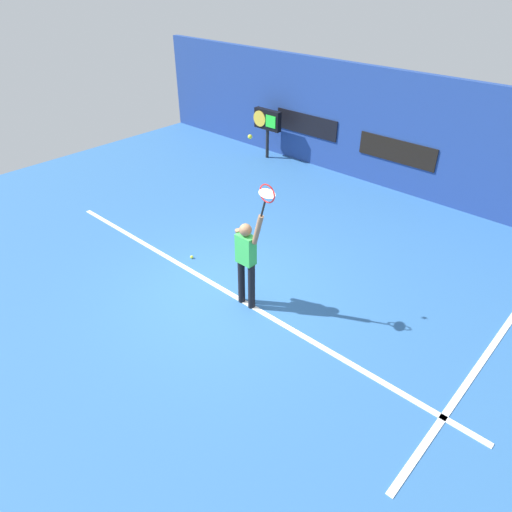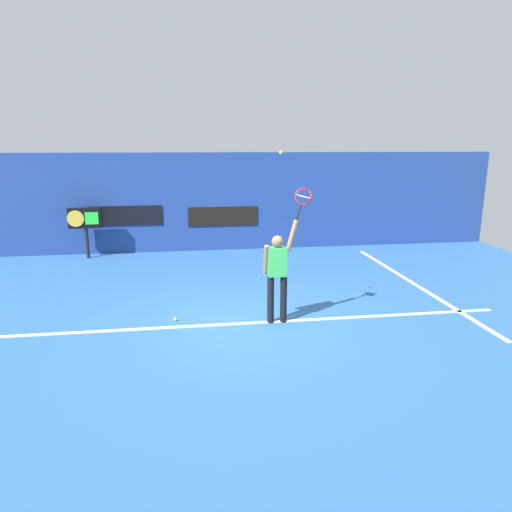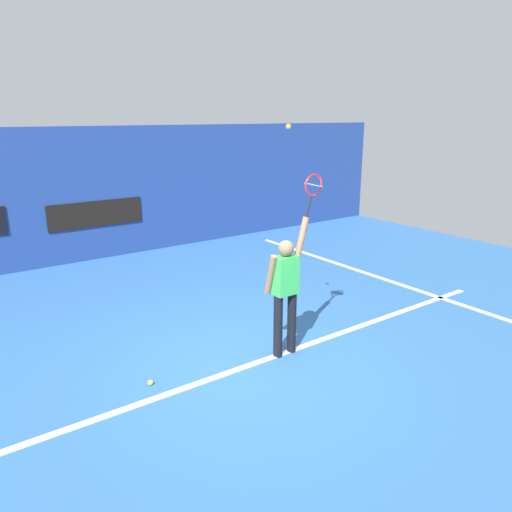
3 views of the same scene
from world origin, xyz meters
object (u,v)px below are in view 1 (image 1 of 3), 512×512
object	(u,v)px
tennis_ball	(250,137)
spare_ball	(192,257)
tennis_racket	(267,195)
scoreboard_clock	(267,121)
tennis_player	(246,258)

from	to	relation	value
tennis_ball	spare_ball	distance (m)	3.73
tennis_racket	scoreboard_clock	world-z (taller)	tennis_racket
tennis_racket	tennis_ball	distance (m)	0.91
tennis_racket	spare_ball	xyz separation A→B (m)	(-2.38, 0.33, -2.33)
tennis_ball	tennis_player	bearing A→B (deg)	-130.13
scoreboard_clock	spare_ball	xyz separation A→B (m)	(2.71, -5.53, -1.12)
tennis_racket	spare_ball	bearing A→B (deg)	172.04
tennis_ball	scoreboard_clock	bearing A→B (deg)	129.00
scoreboard_clock	tennis_player	bearing A→B (deg)	-51.61
tennis_player	scoreboard_clock	size ratio (longest dim) A/B	1.31
spare_ball	scoreboard_clock	bearing A→B (deg)	116.13
tennis_racket	spare_ball	distance (m)	3.35
scoreboard_clock	spare_ball	world-z (taller)	scoreboard_clock
tennis_racket	tennis_ball	xyz separation A→B (m)	(-0.40, 0.07, 0.81)
tennis_ball	spare_ball	world-z (taller)	tennis_ball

